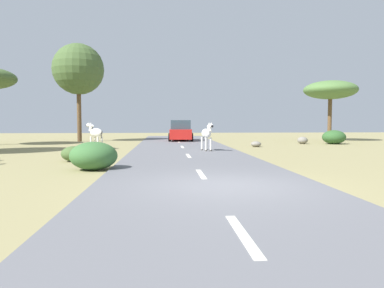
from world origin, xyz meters
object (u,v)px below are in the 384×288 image
(zebra_4, at_px, (95,133))
(bush_3, at_px, (94,156))
(tree_1, at_px, (330,90))
(rock_0, at_px, (303,140))
(car_0, at_px, (181,131))
(bush_0, at_px, (74,154))
(zebra_0, at_px, (207,134))
(rock_3, at_px, (256,144))
(bush_2, at_px, (334,137))
(tree_3, at_px, (78,69))

(zebra_4, bearing_deg, bush_3, -122.95)
(tree_1, relative_size, rock_0, 6.80)
(car_0, bearing_deg, bush_3, -99.09)
(zebra_4, xyz_separation_m, bush_0, (0.42, -6.94, -0.66))
(zebra_0, relative_size, rock_0, 2.19)
(rock_0, bearing_deg, zebra_4, -164.36)
(car_0, distance_m, bush_3, 18.64)
(car_0, xyz_separation_m, rock_0, (8.95, -4.45, -0.58))
(rock_3, bearing_deg, zebra_4, -173.79)
(bush_2, height_order, rock_3, bush_2)
(zebra_4, bearing_deg, bush_0, -129.71)
(zebra_0, distance_m, rock_0, 10.27)
(zebra_4, xyz_separation_m, rock_0, (14.52, 4.07, -0.71))
(car_0, height_order, bush_3, car_0)
(rock_3, bearing_deg, bush_0, -140.56)
(bush_0, xyz_separation_m, rock_0, (14.10, 11.01, -0.06))
(bush_3, bearing_deg, car_0, 78.20)
(zebra_4, relative_size, bush_0, 1.53)
(car_0, relative_size, tree_3, 0.54)
(zebra_0, height_order, bush_0, zebra_0)
(bush_3, xyz_separation_m, rock_3, (8.46, 10.84, -0.30))
(zebra_0, height_order, tree_3, tree_3)
(tree_1, xyz_separation_m, bush_3, (-16.64, -17.67, -3.86))
(tree_1, bearing_deg, zebra_4, -156.64)
(zebra_0, bearing_deg, bush_0, 24.88)
(zebra_4, height_order, tree_3, tree_3)
(zebra_0, bearing_deg, bush_3, 45.04)
(tree_1, height_order, tree_3, tree_3)
(zebra_0, xyz_separation_m, bush_0, (-6.12, -4.59, -0.67))
(tree_3, xyz_separation_m, rock_3, (13.14, -7.46, -5.80))
(bush_2, bearing_deg, zebra_4, -167.68)
(rock_3, bearing_deg, tree_1, 39.87)
(zebra_0, distance_m, bush_2, 11.87)
(rock_0, relative_size, rock_3, 1.12)
(tree_3, xyz_separation_m, bush_0, (3.35, -15.51, -5.66))
(zebra_0, xyz_separation_m, bush_2, (10.21, 6.02, -0.48))
(zebra_0, height_order, bush_2, zebra_0)
(zebra_4, height_order, bush_2, zebra_4)
(car_0, distance_m, rock_3, 8.77)
(zebra_4, xyz_separation_m, bush_3, (1.76, -9.73, -0.49))
(zebra_4, bearing_deg, rock_3, -37.00)
(car_0, relative_size, rock_0, 5.81)
(car_0, xyz_separation_m, bush_3, (-3.81, -18.25, -0.36))
(zebra_0, relative_size, rock_3, 2.45)
(tree_3, distance_m, bush_2, 21.01)
(zebra_0, relative_size, car_0, 0.38)
(bush_3, relative_size, rock_3, 2.40)
(zebra_0, relative_size, bush_2, 0.96)
(rock_0, bearing_deg, bush_0, -142.01)
(zebra_0, distance_m, zebra_4, 6.96)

